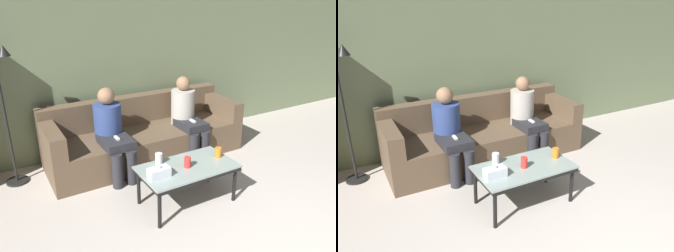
% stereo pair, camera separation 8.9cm
% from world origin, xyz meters
% --- Properties ---
extents(wall_back, '(12.00, 0.06, 2.60)m').
position_xyz_m(wall_back, '(0.00, 3.50, 1.30)').
color(wall_back, '#707F5B').
rests_on(wall_back, ground_plane).
extents(couch, '(2.69, 0.90, 0.83)m').
position_xyz_m(couch, '(0.00, 2.98, 0.30)').
color(couch, brown).
rests_on(couch, ground_plane).
extents(coffee_table, '(1.04, 0.57, 0.45)m').
position_xyz_m(coffee_table, '(-0.11, 1.73, 0.40)').
color(coffee_table, '#8C9E99').
rests_on(coffee_table, ground_plane).
extents(cup_near_left, '(0.07, 0.07, 0.11)m').
position_xyz_m(cup_near_left, '(0.30, 1.74, 0.50)').
color(cup_near_left, orange).
rests_on(cup_near_left, coffee_table).
extents(cup_near_right, '(0.08, 0.08, 0.12)m').
position_xyz_m(cup_near_right, '(-0.34, 1.93, 0.51)').
color(cup_near_right, silver).
rests_on(cup_near_right, coffee_table).
extents(cup_far_center, '(0.07, 0.07, 0.12)m').
position_xyz_m(cup_far_center, '(-0.12, 1.71, 0.51)').
color(cup_far_center, red).
rests_on(cup_far_center, coffee_table).
extents(tissue_box, '(0.22, 0.12, 0.13)m').
position_xyz_m(tissue_box, '(-0.48, 1.68, 0.50)').
color(tissue_box, silver).
rests_on(tissue_box, coffee_table).
extents(standing_lamp, '(0.31, 0.26, 1.65)m').
position_xyz_m(standing_lamp, '(-1.66, 3.13, 1.01)').
color(standing_lamp, black).
rests_on(standing_lamp, ground_plane).
extents(seated_person_left_end, '(0.35, 0.72, 1.10)m').
position_xyz_m(seated_person_left_end, '(-0.56, 2.76, 0.59)').
color(seated_person_left_end, '#28282D').
rests_on(seated_person_left_end, ground_plane).
extents(seated_person_mid_left, '(0.33, 0.66, 1.11)m').
position_xyz_m(seated_person_mid_left, '(0.56, 2.77, 0.60)').
color(seated_person_mid_left, '#28282D').
rests_on(seated_person_mid_left, ground_plane).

